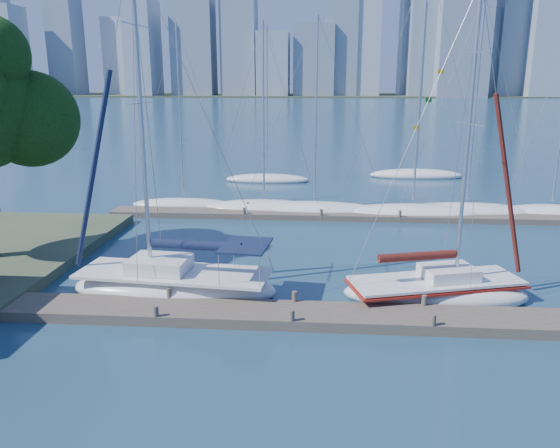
{
  "coord_description": "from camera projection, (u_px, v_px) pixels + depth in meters",
  "views": [
    {
      "loc": [
        0.96,
        -18.99,
        8.79
      ],
      "look_at": [
        -0.81,
        4.0,
        2.7
      ],
      "focal_mm": 35.0,
      "sensor_mm": 36.0,
      "label": 1
    }
  ],
  "objects": [
    {
      "name": "ground",
      "position": [
        293.0,
        320.0,
        20.62
      ],
      "size": [
        700.0,
        700.0,
        0.0
      ],
      "primitive_type": "plane",
      "color": "#163248",
      "rests_on": "ground"
    },
    {
      "name": "bg_boat_4",
      "position": [
        466.0,
        211.0,
        36.58
      ],
      "size": [
        9.37,
        3.92,
        14.27
      ],
      "rotation": [
        0.0,
        0.0,
        0.16
      ],
      "color": "silver",
      "rests_on": "ground"
    },
    {
      "name": "far_shore",
      "position": [
        321.0,
        95.0,
        329.11
      ],
      "size": [
        800.0,
        100.0,
        1.5
      ],
      "primitive_type": "cube",
      "color": "#38472D",
      "rests_on": "ground"
    },
    {
      "name": "far_dock",
      "position": [
        336.0,
        215.0,
        35.85
      ],
      "size": [
        30.0,
        1.8,
        0.36
      ],
      "primitive_type": "cube",
      "color": "#463E33",
      "rests_on": "ground"
    },
    {
      "name": "bg_boat_3",
      "position": [
        413.0,
        212.0,
        36.2
      ],
      "size": [
        9.67,
        3.03,
        16.22
      ],
      "rotation": [
        0.0,
        0.0,
        -0.06
      ],
      "color": "silver",
      "rests_on": "ground"
    },
    {
      "name": "skyline",
      "position": [
        366.0,
        27.0,
        289.57
      ],
      "size": [
        503.51,
        51.31,
        112.04
      ],
      "color": "gray",
      "rests_on": "ground"
    },
    {
      "name": "sailboat_maroon",
      "position": [
        437.0,
        275.0,
        22.32
      ],
      "size": [
        7.91,
        4.42,
        12.83
      ],
      "rotation": [
        0.0,
        0.0,
        0.28
      ],
      "color": "silver",
      "rests_on": "ground"
    },
    {
      "name": "near_dock",
      "position": [
        293.0,
        315.0,
        20.57
      ],
      "size": [
        26.0,
        2.0,
        0.4
      ],
      "primitive_type": "cube",
      "color": "#463E33",
      "rests_on": "ground"
    },
    {
      "name": "bg_boat_5",
      "position": [
        551.0,
        212.0,
        36.4
      ],
      "size": [
        7.87,
        4.61,
        12.37
      ],
      "rotation": [
        0.0,
        0.0,
        0.33
      ],
      "color": "silver",
      "rests_on": "ground"
    },
    {
      "name": "bg_boat_2",
      "position": [
        314.0,
        210.0,
        37.04
      ],
      "size": [
        9.57,
        3.49,
        13.14
      ],
      "rotation": [
        0.0,
        0.0,
        0.12
      ],
      "color": "silver",
      "rests_on": "ground"
    },
    {
      "name": "bg_boat_1",
      "position": [
        264.0,
        208.0,
        37.56
      ],
      "size": [
        8.39,
        5.51,
        12.84
      ],
      "rotation": [
        0.0,
        0.0,
        -0.41
      ],
      "color": "silver",
      "rests_on": "ground"
    },
    {
      "name": "bg_boat_6",
      "position": [
        268.0,
        179.0,
        48.76
      ],
      "size": [
        7.67,
        3.15,
        13.6
      ],
      "rotation": [
        0.0,
        0.0,
        0.15
      ],
      "color": "silver",
      "rests_on": "ground"
    },
    {
      "name": "bg_boat_7",
      "position": [
        416.0,
        174.0,
        50.84
      ],
      "size": [
        8.75,
        5.7,
        15.63
      ],
      "rotation": [
        0.0,
        0.0,
        -0.43
      ],
      "color": "silver",
      "rests_on": "ground"
    },
    {
      "name": "bg_boat_0",
      "position": [
        184.0,
        204.0,
        38.82
      ],
      "size": [
        7.58,
        2.32,
        12.76
      ],
      "rotation": [
        0.0,
        0.0,
        0.05
      ],
      "color": "silver",
      "rests_on": "ground"
    },
    {
      "name": "sailboat_navy",
      "position": [
        174.0,
        270.0,
        22.84
      ],
      "size": [
        8.9,
        3.67,
        14.19
      ],
      "rotation": [
        0.0,
        0.0,
        -0.1
      ],
      "color": "silver",
      "rests_on": "ground"
    }
  ]
}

